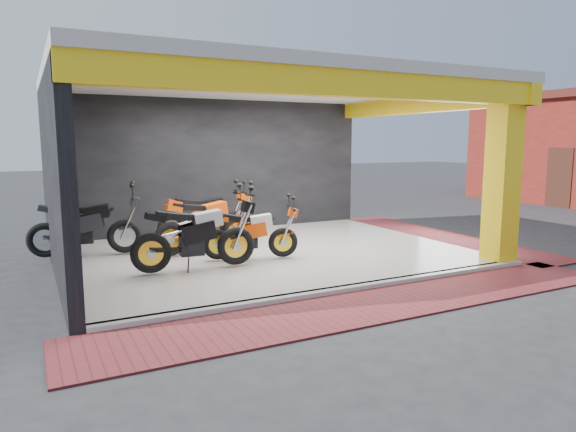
# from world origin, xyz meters

# --- Properties ---
(ground) EXTENTS (80.00, 80.00, 0.00)m
(ground) POSITION_xyz_m (0.00, 0.00, 0.00)
(ground) COLOR #2D2D30
(ground) RESTS_ON ground
(showroom_floor) EXTENTS (8.00, 6.00, 0.10)m
(showroom_floor) POSITION_xyz_m (0.00, 2.00, 0.05)
(showroom_floor) COLOR silver
(showroom_floor) RESTS_ON ground
(showroom_ceiling) EXTENTS (8.40, 6.40, 0.20)m
(showroom_ceiling) POSITION_xyz_m (0.00, 2.00, 3.60)
(showroom_ceiling) COLOR beige
(showroom_ceiling) RESTS_ON corner_column
(back_wall) EXTENTS (8.20, 0.20, 3.50)m
(back_wall) POSITION_xyz_m (0.00, 5.10, 1.75)
(back_wall) COLOR black
(back_wall) RESTS_ON ground
(left_wall) EXTENTS (0.20, 6.20, 3.50)m
(left_wall) POSITION_xyz_m (-4.10, 2.00, 1.75)
(left_wall) COLOR black
(left_wall) RESTS_ON ground
(corner_column) EXTENTS (0.50, 0.50, 3.50)m
(corner_column) POSITION_xyz_m (3.75, -0.75, 1.75)
(corner_column) COLOR yellow
(corner_column) RESTS_ON ground
(header_beam_front) EXTENTS (8.40, 0.30, 0.40)m
(header_beam_front) POSITION_xyz_m (0.00, -1.00, 3.30)
(header_beam_front) COLOR yellow
(header_beam_front) RESTS_ON corner_column
(header_beam_right) EXTENTS (0.30, 6.40, 0.40)m
(header_beam_right) POSITION_xyz_m (4.00, 2.00, 3.30)
(header_beam_right) COLOR yellow
(header_beam_right) RESTS_ON corner_column
(floor_kerb) EXTENTS (8.00, 0.20, 0.10)m
(floor_kerb) POSITION_xyz_m (0.00, -1.02, 0.05)
(floor_kerb) COLOR silver
(floor_kerb) RESTS_ON ground
(paver_front) EXTENTS (9.00, 1.40, 0.03)m
(paver_front) POSITION_xyz_m (0.00, -1.80, 0.01)
(paver_front) COLOR maroon
(paver_front) RESTS_ON ground
(paver_right) EXTENTS (1.40, 7.00, 0.03)m
(paver_right) POSITION_xyz_m (4.80, 2.00, 0.01)
(paver_right) COLOR maroon
(paver_right) RESTS_ON ground
(moto_hero) EXTENTS (2.12, 1.28, 1.22)m
(moto_hero) POSITION_xyz_m (-0.04, 1.27, 0.71)
(moto_hero) COLOR #FF4F0A
(moto_hero) RESTS_ON showroom_floor
(moto_row_a) EXTENTS (2.45, 1.04, 1.47)m
(moto_row_a) POSITION_xyz_m (-1.13, 1.07, 0.83)
(moto_row_a) COLOR black
(moto_row_a) RESTS_ON showroom_floor
(moto_row_b) EXTENTS (2.28, 0.94, 1.37)m
(moto_row_b) POSITION_xyz_m (-0.22, 3.58, 0.79)
(moto_row_b) COLOR #FF4C0A
(moto_row_b) RESTS_ON showroom_floor
(moto_row_c) EXTENTS (2.44, 1.18, 1.43)m
(moto_row_c) POSITION_xyz_m (-0.53, 2.56, 0.82)
(moto_row_c) COLOR #FF5A0A
(moto_row_c) RESTS_ON showroom_floor
(moto_row_d) EXTENTS (2.48, 1.33, 1.43)m
(moto_row_d) POSITION_xyz_m (-2.80, 3.08, 0.82)
(moto_row_d) COLOR black
(moto_row_d) RESTS_ON showroom_floor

